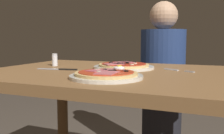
# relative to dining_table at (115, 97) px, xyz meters

# --- Properties ---
(dining_table) EXTENTS (1.18, 0.85, 0.77)m
(dining_table) POSITION_rel_dining_table_xyz_m (0.00, 0.00, 0.00)
(dining_table) COLOR olive
(dining_table) RESTS_ON ground
(pizza_foreground) EXTENTS (0.27, 0.27, 0.05)m
(pizza_foreground) POSITION_rel_dining_table_xyz_m (0.05, -0.21, 0.13)
(pizza_foreground) COLOR silver
(pizza_foreground) RESTS_ON dining_table
(pizza_across_left) EXTENTS (0.30, 0.30, 0.03)m
(pizza_across_left) POSITION_rel_dining_table_xyz_m (0.01, 0.11, 0.13)
(pizza_across_left) COLOR silver
(pizza_across_left) RESTS_ON dining_table
(fork) EXTENTS (0.15, 0.09, 0.00)m
(fork) POSITION_rel_dining_table_xyz_m (0.26, 0.11, 0.12)
(fork) COLOR silver
(fork) RESTS_ON dining_table
(knife) EXTENTS (0.20, 0.06, 0.01)m
(knife) POSITION_rel_dining_table_xyz_m (-0.25, -0.06, 0.12)
(knife) COLOR silver
(knife) RESTS_ON dining_table
(salt_shaker) EXTENTS (0.03, 0.03, 0.07)m
(salt_shaker) POSITION_rel_dining_table_xyz_m (-0.38, 0.08, 0.15)
(salt_shaker) COLOR white
(salt_shaker) RESTS_ON dining_table
(diner_person) EXTENTS (0.32, 0.32, 1.18)m
(diner_person) POSITION_rel_dining_table_xyz_m (0.07, 0.77, -0.09)
(diner_person) COLOR black
(diner_person) RESTS_ON ground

